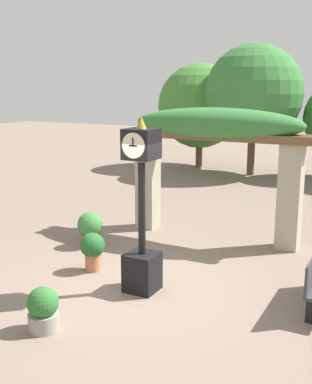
# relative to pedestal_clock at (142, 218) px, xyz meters

# --- Properties ---
(ground_plane) EXTENTS (60.00, 60.00, 0.00)m
(ground_plane) POSITION_rel_pedestal_clock_xyz_m (-0.01, 0.13, -1.26)
(ground_plane) COLOR #7F6B5B
(pedestal_clock) EXTENTS (0.52, 0.53, 2.91)m
(pedestal_clock) POSITION_rel_pedestal_clock_xyz_m (0.00, 0.00, 0.00)
(pedestal_clock) COLOR black
(pedestal_clock) RESTS_ON ground
(pergola) EXTENTS (4.44, 1.06, 2.93)m
(pergola) POSITION_rel_pedestal_clock_xyz_m (-0.01, 3.33, 0.96)
(pergola) COLOR #A89E89
(pergola) RESTS_ON ground
(potted_plant_near_left) EXTENTS (0.54, 0.54, 0.75)m
(potted_plant_near_left) POSITION_rel_pedestal_clock_xyz_m (-2.11, 1.48, -0.86)
(potted_plant_near_left) COLOR #9E563D
(potted_plant_near_left) RESTS_ON ground
(potted_plant_near_right) EXTENTS (0.45, 0.45, 0.64)m
(potted_plant_near_right) POSITION_rel_pedestal_clock_xyz_m (-0.57, -1.84, -0.95)
(potted_plant_near_right) COLOR gray
(potted_plant_near_right) RESTS_ON ground
(potted_plant_far_left) EXTENTS (0.46, 0.46, 0.73)m
(potted_plant_far_left) POSITION_rel_pedestal_clock_xyz_m (-1.25, 0.34, -0.83)
(potted_plant_far_left) COLOR #B26B4C
(potted_plant_far_left) RESTS_ON ground
(tree_line) EXTENTS (11.27, 4.40, 4.96)m
(tree_line) POSITION_rel_pedestal_clock_xyz_m (-1.02, 11.85, 1.47)
(tree_line) COLOR brown
(tree_line) RESTS_ON ground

